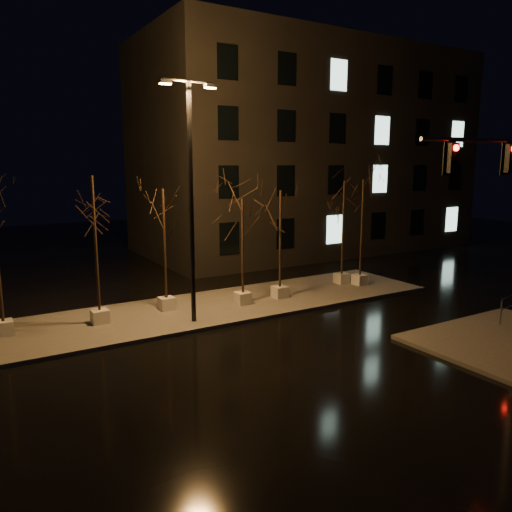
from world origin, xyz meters
TOP-DOWN VIEW (x-y plane):
  - ground at (0.00, 0.00)m, footprint 90.00×90.00m
  - median at (0.00, 6.00)m, footprint 22.00×5.00m
  - sidewalk_corner at (7.50, -3.50)m, footprint 7.00×5.00m
  - building at (14.00, 18.00)m, footprint 25.00×12.00m
  - tree_1 at (-5.08, 6.18)m, footprint 1.80×1.80m
  - tree_2 at (-2.06, 6.59)m, footprint 1.80×1.80m
  - tree_3 at (1.30, 5.63)m, footprint 1.80×1.80m
  - tree_4 at (3.38, 5.67)m, footprint 1.80×1.80m
  - tree_5 at (7.89, 6.40)m, footprint 1.80×1.80m
  - tree_6 at (8.53, 5.65)m, footprint 1.80×1.80m
  - traffic_signal_mast at (6.52, -3.60)m, footprint 5.85×1.00m
  - streetlight_main at (-1.70, 4.43)m, footprint 2.38×0.38m

SIDE VIEW (x-z plane):
  - ground at x=0.00m, z-range 0.00..0.00m
  - median at x=0.00m, z-range 0.00..0.15m
  - sidewalk_corner at x=7.50m, z-range 0.00..0.15m
  - tree_3 at x=1.30m, z-range 1.44..6.40m
  - tree_4 at x=3.38m, z-range 1.52..6.83m
  - tree_2 at x=-2.06m, z-range 1.56..7.03m
  - tree_5 at x=7.89m, z-range 1.61..7.27m
  - tree_6 at x=8.53m, z-range 1.64..7.38m
  - tree_1 at x=-5.08m, z-range 1.73..7.84m
  - traffic_signal_mast at x=6.52m, z-range 1.28..8.49m
  - streetlight_main at x=-1.70m, z-range 0.88..10.40m
  - building at x=14.00m, z-range 0.00..15.00m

